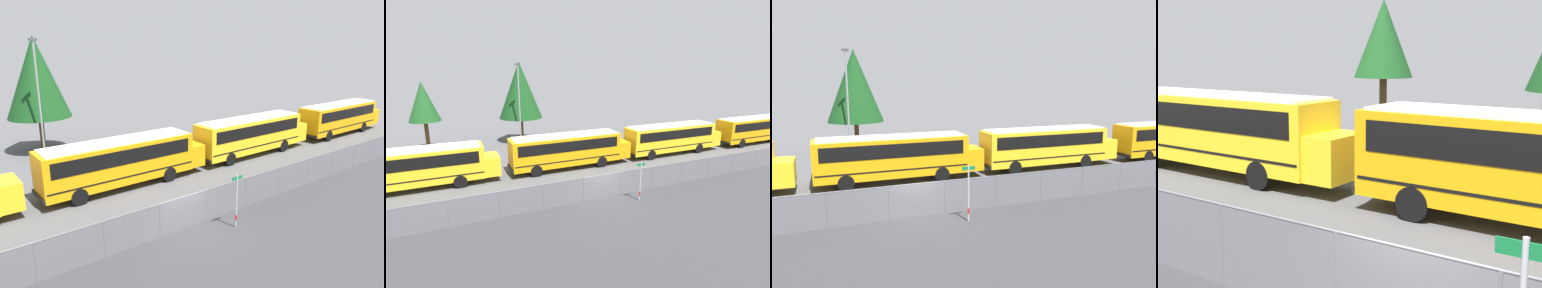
{
  "view_description": "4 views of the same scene",
  "coord_description": "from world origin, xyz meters",
  "views": [
    {
      "loc": [
        -10.61,
        -14.42,
        9.55
      ],
      "look_at": [
        5.87,
        6.94,
        2.14
      ],
      "focal_mm": 35.0,
      "sensor_mm": 36.0,
      "label": 1
    },
    {
      "loc": [
        -9.91,
        -18.16,
        9.58
      ],
      "look_at": [
        0.91,
        6.52,
        2.49
      ],
      "focal_mm": 28.0,
      "sensor_mm": 36.0,
      "label": 2
    },
    {
      "loc": [
        -4.42,
        -18.52,
        7.14
      ],
      "look_at": [
        5.54,
        7.73,
        2.33
      ],
      "focal_mm": 35.0,
      "sensor_mm": 36.0,
      "label": 3
    },
    {
      "loc": [
        3.88,
        -7.34,
        4.99
      ],
      "look_at": [
        -6.53,
        7.69,
        1.78
      ],
      "focal_mm": 50.0,
      "sensor_mm": 36.0,
      "label": 4
    }
  ],
  "objects": [
    {
      "name": "fence",
      "position": [
        -0.0,
        -0.0,
        0.93
      ],
      "size": [
        75.16,
        0.07,
        1.83
      ],
      "color": "#9EA0A5",
      "rests_on": "ground_plane"
    },
    {
      "name": "tree_0",
      "position": [
        -1.35,
        19.55,
        6.58
      ],
      "size": [
        5.39,
        5.39,
        10.1
      ],
      "color": "#51381E",
      "rests_on": "ground_plane"
    },
    {
      "name": "road_strip",
      "position": [
        0.0,
        -6.0,
        0.0
      ],
      "size": [
        109.09,
        12.0,
        0.01
      ],
      "color": "#333335",
      "rests_on": "ground_plane"
    },
    {
      "name": "street_sign",
      "position": [
        2.26,
        -1.55,
        1.56
      ],
      "size": [
        0.7,
        0.09,
        2.94
      ],
      "color": "#B7B7BC",
      "rests_on": "ground_plane"
    },
    {
      "name": "school_bus_3",
      "position": [
        12.62,
        7.24,
        1.97
      ],
      "size": [
        11.92,
        2.46,
        3.3
      ],
      "color": "yellow",
      "rests_on": "ground_plane"
    },
    {
      "name": "ground_plane",
      "position": [
        0.0,
        0.0,
        0.0
      ],
      "size": [
        200.0,
        200.0,
        0.0
      ],
      "primitive_type": "plane",
      "color": "#4C4C4F"
    },
    {
      "name": "school_bus_2",
      "position": [
        0.27,
        7.3,
        1.97
      ],
      "size": [
        11.92,
        2.46,
        3.3
      ],
      "color": "orange",
      "rests_on": "ground_plane"
    },
    {
      "name": "light_pole",
      "position": [
        -2.27,
        16.06,
        5.29
      ],
      "size": [
        0.6,
        0.24,
        9.8
      ],
      "color": "gray",
      "rests_on": "ground_plane"
    }
  ]
}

